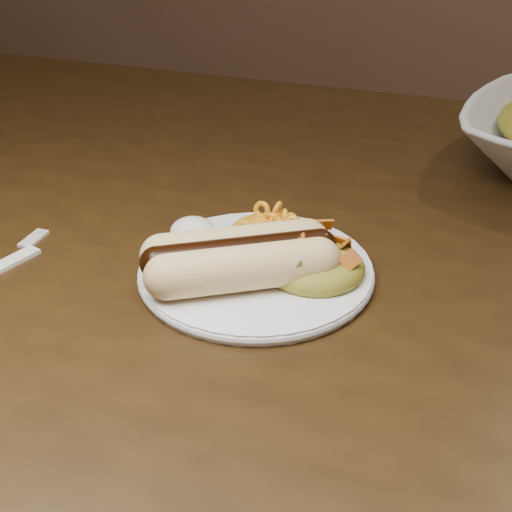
% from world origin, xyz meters
% --- Properties ---
extents(table, '(1.60, 0.90, 0.75)m').
position_xyz_m(table, '(0.00, 0.00, 0.66)').
color(table, '#301E0B').
rests_on(table, floor).
extents(plate, '(0.23, 0.23, 0.01)m').
position_xyz_m(plate, '(0.10, -0.11, 0.76)').
color(plate, white).
rests_on(plate, table).
extents(hotdog, '(0.14, 0.13, 0.04)m').
position_xyz_m(hotdog, '(0.10, -0.13, 0.78)').
color(hotdog, '#FDC886').
rests_on(hotdog, plate).
extents(mac_and_cheese, '(0.10, 0.10, 0.03)m').
position_xyz_m(mac_and_cheese, '(0.10, -0.06, 0.78)').
color(mac_and_cheese, '#FFA42A').
rests_on(mac_and_cheese, plate).
extents(sour_cream, '(0.05, 0.05, 0.03)m').
position_xyz_m(sour_cream, '(0.03, -0.09, 0.77)').
color(sour_cream, white).
rests_on(sour_cream, plate).
extents(taco_salad, '(0.09, 0.09, 0.04)m').
position_xyz_m(taco_salad, '(0.15, -0.11, 0.78)').
color(taco_salad, '#BA7015').
rests_on(taco_salad, plate).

